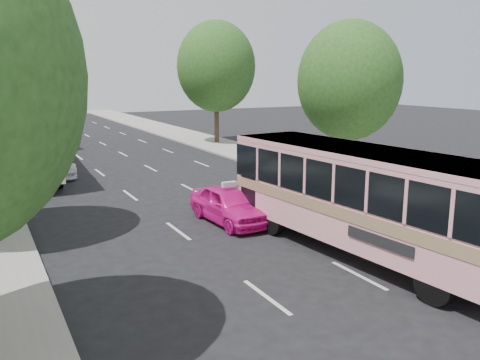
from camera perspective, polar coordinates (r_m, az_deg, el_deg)
ground at (r=15.24m, az=5.32°, el=-8.75°), size 120.00×120.00×0.00m
sidewalk_right at (r=36.25m, az=-0.64°, el=3.44°), size 4.00×90.00×0.12m
tree_right_near at (r=25.91m, az=12.41°, el=11.25°), size 5.10×5.10×7.95m
tree_right_far at (r=39.66m, az=-2.56°, el=12.94°), size 6.00×6.00×9.35m
pink_bus at (r=15.42m, az=13.75°, el=-1.10°), size 3.41×10.19×3.19m
pink_taxi at (r=18.52m, az=-1.25°, el=-2.78°), size 1.80×4.03×1.34m
white_pickup at (r=29.06m, az=-20.60°, el=1.94°), size 2.14×5.10×1.47m
tour_coach_front at (r=29.52m, az=-22.91°, el=4.80°), size 3.35×12.40×3.67m
tour_coach_rear at (r=43.77m, az=-23.50°, el=7.03°), size 3.28×13.53×4.03m
taxi_roof_sign at (r=18.34m, az=-1.26°, el=-0.48°), size 0.56×0.21×0.18m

